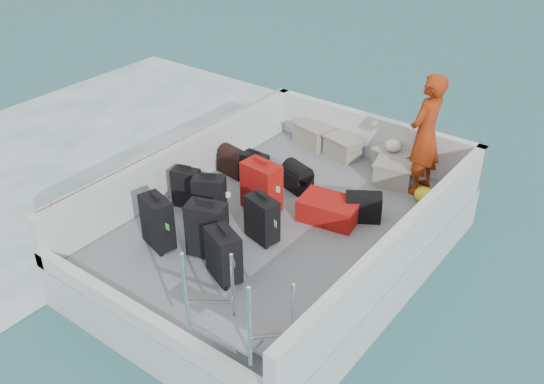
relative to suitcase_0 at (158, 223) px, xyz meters
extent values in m
plane|color=#174F52|center=(0.92, 1.31, -0.97)|extent=(160.00, 160.00, 0.00)
plane|color=white|center=(-3.88, 1.31, -0.97)|extent=(10.00, 10.00, 0.00)
cube|color=silver|center=(0.92, 1.31, -0.67)|extent=(3.60, 5.00, 0.60)
cube|color=gray|center=(0.92, 1.31, -0.36)|extent=(3.30, 4.70, 0.02)
cube|color=silver|center=(-0.81, 1.31, 0.00)|extent=(0.14, 5.00, 0.70)
cube|color=silver|center=(2.65, 1.31, 0.00)|extent=(0.14, 5.00, 0.70)
cube|color=silver|center=(0.92, 3.74, 0.00)|extent=(3.60, 0.14, 0.70)
cube|color=silver|center=(0.92, -1.12, -0.25)|extent=(3.60, 0.14, 0.20)
cylinder|color=silver|center=(-0.81, 1.31, 0.40)|extent=(0.04, 4.80, 0.04)
cube|color=black|center=(0.00, 0.00, 0.00)|extent=(0.50, 0.36, 0.69)
cube|color=black|center=(-0.39, 0.91, -0.07)|extent=(0.42, 0.31, 0.56)
cube|color=black|center=(0.07, 1.84, -0.07)|extent=(0.38, 0.23, 0.55)
cube|color=black|center=(0.61, 0.24, 0.01)|extent=(0.54, 0.41, 0.72)
cube|color=black|center=(0.09, 0.85, -0.03)|extent=(0.49, 0.43, 0.63)
cube|color=#B5160D|center=(0.51, 1.44, 0.01)|extent=(0.54, 0.36, 0.71)
cube|color=black|center=(1.06, 0.02, -0.03)|extent=(0.53, 0.43, 0.63)
cube|color=black|center=(0.95, 0.89, -0.04)|extent=(0.48, 0.34, 0.61)
cube|color=#B5160D|center=(1.38, 1.80, -0.19)|extent=(0.85, 0.63, 0.31)
cube|color=gray|center=(-0.03, 3.51, -0.17)|extent=(0.65, 0.52, 0.35)
cube|color=gray|center=(0.58, 3.45, -0.19)|extent=(0.60, 0.48, 0.32)
cube|color=gray|center=(1.41, 3.51, -0.19)|extent=(0.59, 0.47, 0.31)
cube|color=gray|center=(1.63, 3.16, -0.19)|extent=(0.60, 0.48, 0.32)
ellipsoid|color=yellow|center=(2.20, 2.98, -0.24)|extent=(0.28, 0.26, 0.22)
ellipsoid|color=white|center=(1.41, 3.51, 0.05)|extent=(0.24, 0.24, 0.18)
imported|color=red|center=(1.99, 3.25, 0.54)|extent=(0.48, 0.69, 1.76)
camera|label=1|loc=(4.87, -4.09, 4.20)|focal=40.00mm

